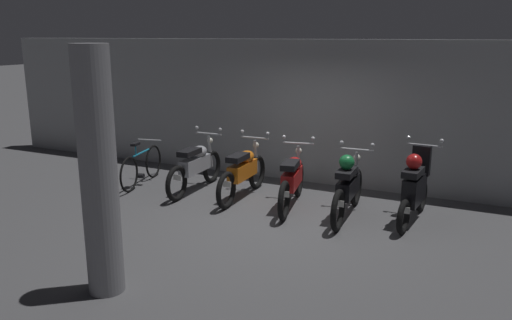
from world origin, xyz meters
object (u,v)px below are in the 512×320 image
motorbike_slot_0 (196,166)px  motorbike_slot_1 (243,171)px  motorbike_slot_2 (292,179)px  support_pillar (99,174)px  motorbike_slot_3 (348,186)px  bicycle (142,167)px  motorbike_slot_4 (415,187)px

motorbike_slot_0 → motorbike_slot_1: size_ratio=1.00×
motorbike_slot_2 → support_pillar: size_ratio=0.69×
motorbike_slot_2 → motorbike_slot_0: bearing=177.4°
motorbike_slot_3 → motorbike_slot_1: bearing=174.7°
motorbike_slot_3 → motorbike_slot_2: bearing=175.2°
motorbike_slot_0 → bicycle: bearing=-175.2°
motorbike_slot_0 → motorbike_slot_3: bearing=-3.3°
motorbike_slot_0 → motorbike_slot_4: motorbike_slot_4 is taller
motorbike_slot_1 → bicycle: motorbike_slot_1 is taller
motorbike_slot_2 → motorbike_slot_1: bearing=174.1°
motorbike_slot_3 → motorbike_slot_4: (1.00, 0.24, 0.04)m
motorbike_slot_0 → support_pillar: support_pillar is taller
motorbike_slot_3 → motorbike_slot_4: size_ratio=1.16×
motorbike_slot_2 → motorbike_slot_3: size_ratio=0.99×
motorbike_slot_4 → motorbike_slot_2: bearing=-175.6°
motorbike_slot_1 → motorbike_slot_2: 1.00m
motorbike_slot_0 → bicycle: motorbike_slot_0 is taller
motorbike_slot_4 → bicycle: (-5.18, -0.16, -0.21)m
bicycle → support_pillar: bearing=-57.7°
support_pillar → motorbike_slot_1: bearing=92.0°
motorbike_slot_0 → bicycle: (-1.19, -0.10, -0.13)m
motorbike_slot_3 → support_pillar: (-1.86, -3.60, 0.88)m
motorbike_slot_1 → motorbike_slot_2: size_ratio=1.01×
motorbike_slot_1 → bicycle: 2.19m
support_pillar → motorbike_slot_3: bearing=62.6°
motorbike_slot_0 → motorbike_slot_3: same height
motorbike_slot_3 → bicycle: size_ratio=1.14×
motorbike_slot_3 → motorbike_slot_4: motorbike_slot_4 is taller
motorbike_slot_2 → motorbike_slot_4: bearing=4.4°
motorbike_slot_4 → motorbike_slot_0: bearing=-179.1°
motorbike_slot_0 → motorbike_slot_2: same height
motorbike_slot_1 → motorbike_slot_2: same height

